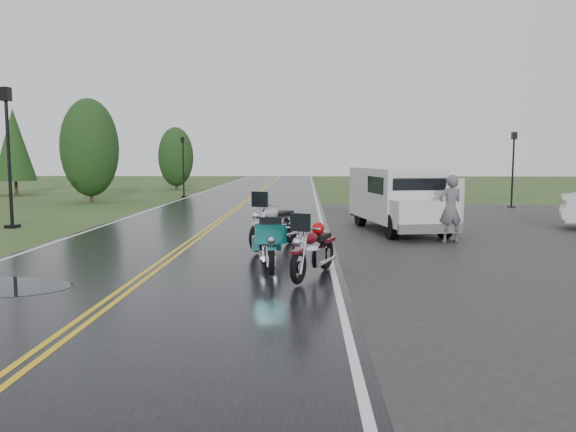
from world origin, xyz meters
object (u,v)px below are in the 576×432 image
at_px(motorcycle_red, 298,253).
at_px(lamp_post_far_right, 513,170).
at_px(motorcycle_teal, 271,249).
at_px(lamp_post_near_left, 9,158).
at_px(person_at_van, 450,210).
at_px(lamp_post_far_left, 183,167).
at_px(motorcycle_silver, 258,225).
at_px(van_white, 392,204).

distance_m(motorcycle_red, lamp_post_far_right, 19.44).
xyz_separation_m(motorcycle_teal, lamp_post_near_left, (-9.35, 7.74, 1.81)).
xyz_separation_m(person_at_van, lamp_post_far_left, (-11.41, 17.97, 0.88)).
relative_size(motorcycle_silver, van_white, 0.47).
height_order(motorcycle_silver, van_white, van_white).
bearing_deg(lamp_post_near_left, van_white, -11.16).
height_order(motorcycle_red, van_white, van_white).
xyz_separation_m(motorcycle_red, motorcycle_silver, (-1.05, 3.50, 0.09)).
relative_size(van_white, person_at_van, 2.82).
xyz_separation_m(motorcycle_teal, motorcycle_silver, (-0.50, 2.74, 0.15)).
bearing_deg(person_at_van, motorcycle_red, 40.26).
bearing_deg(lamp_post_far_right, lamp_post_far_left, 158.54).
bearing_deg(van_white, motorcycle_red, -124.23).
bearing_deg(person_at_van, motorcycle_teal, 32.45).
height_order(van_white, lamp_post_far_right, lamp_post_far_right).
relative_size(motorcycle_red, van_white, 0.41).
bearing_deg(van_white, lamp_post_far_right, 44.99).
relative_size(motorcycle_silver, person_at_van, 1.32).
distance_m(motorcycle_red, motorcycle_silver, 3.66).
distance_m(van_white, person_at_van, 1.63).
relative_size(motorcycle_red, person_at_van, 1.16).
height_order(lamp_post_near_left, lamp_post_far_right, lamp_post_near_left).
xyz_separation_m(motorcycle_red, van_white, (2.63, 6.03, 0.40)).
xyz_separation_m(motorcycle_red, lamp_post_near_left, (-9.91, 8.51, 1.75)).
distance_m(motorcycle_teal, motorcycle_silver, 2.79).
distance_m(motorcycle_silver, person_at_van, 5.57).
bearing_deg(lamp_post_near_left, motorcycle_silver, -29.48).
relative_size(motorcycle_teal, lamp_post_far_right, 0.55).
distance_m(motorcycle_silver, lamp_post_near_left, 10.30).
bearing_deg(motorcycle_silver, motorcycle_teal, -55.09).
bearing_deg(lamp_post_far_left, motorcycle_teal, -73.54).
distance_m(motorcycle_teal, van_white, 6.17).
bearing_deg(motorcycle_red, lamp_post_far_left, 127.90).
height_order(motorcycle_teal, van_white, van_white).
bearing_deg(person_at_van, lamp_post_far_right, -129.60).
relative_size(motorcycle_silver, lamp_post_far_right, 0.69).
xyz_separation_m(person_at_van, lamp_post_far_right, (5.76, 11.23, 0.87)).
xyz_separation_m(motorcycle_teal, person_at_van, (4.71, 4.70, 0.36)).
bearing_deg(lamp_post_far_left, lamp_post_near_left, -100.10).
bearing_deg(motorcycle_red, motorcycle_teal, 146.52).
bearing_deg(motorcycle_red, lamp_post_far_right, 79.99).
xyz_separation_m(van_white, lamp_post_far_right, (7.28, 10.65, 0.77)).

